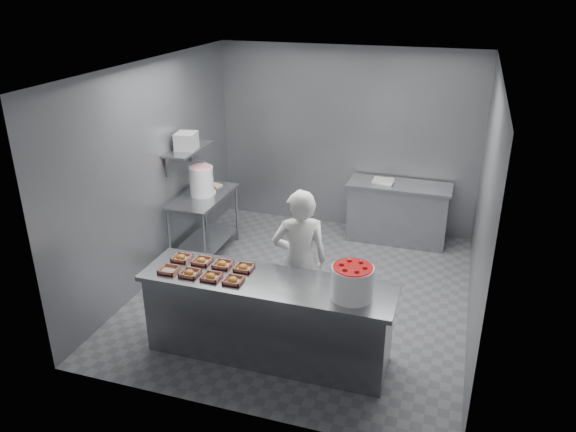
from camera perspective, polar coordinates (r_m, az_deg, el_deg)
The scene contains 24 objects.
floor at distance 7.22m, azimuth 1.62°, elevation -7.67°, with size 4.50×4.50×0.00m, color #4C4C51.
ceiling at distance 6.26m, azimuth 1.92°, elevation 14.89°, with size 4.50×4.50×0.00m, color white.
wall_back at distance 8.69m, azimuth 5.94°, elevation 7.71°, with size 4.00×0.04×2.80m, color slate.
wall_left at distance 7.38m, azimuth -13.36°, elevation 4.38°, with size 0.04×4.50×2.80m, color slate.
wall_right at distance 6.40m, azimuth 19.23°, elevation 0.73°, with size 0.04×4.50×2.80m, color slate.
service_counter at distance 5.89m, azimuth -2.08°, elevation -10.31°, with size 2.60×0.70×0.90m.
prep_table at distance 8.00m, azimuth -8.52°, elevation 0.04°, with size 0.60×1.20×0.90m.
back_counter at distance 8.54m, azimuth 11.08°, elevation 0.38°, with size 1.50×0.60×0.90m.
wall_shelf at distance 7.75m, azimuth -10.07°, elevation 6.71°, with size 0.35×0.90×0.03m, color slate.
tray_0 at distance 5.93m, azimuth -12.00°, elevation -5.36°, with size 0.19×0.18×0.04m.
tray_1 at distance 5.82m, azimuth -9.96°, elevation -5.71°, with size 0.19×0.18×0.06m.
tray_2 at distance 5.73m, azimuth -7.81°, elevation -6.10°, with size 0.19×0.18×0.06m.
tray_3 at distance 5.64m, azimuth -5.59°, elevation -6.50°, with size 0.19×0.18×0.06m.
tray_4 at distance 6.14m, azimuth -10.77°, elevation -4.17°, with size 0.19×0.18×0.06m.
tray_5 at distance 6.04m, azimuth -8.76°, elevation -4.51°, with size 0.19×0.18×0.06m.
tray_6 at distance 5.95m, azimuth -6.67°, elevation -4.86°, with size 0.19×0.18×0.06m.
tray_7 at distance 5.86m, azimuth -4.52°, elevation -5.22°, with size 0.19×0.18×0.06m.
worker at distance 6.14m, azimuth 1.20°, elevation -4.64°, with size 0.61×0.40×1.67m, color silver.
strawberry_tub at distance 5.32m, azimuth 6.55°, elevation -6.58°, with size 0.40×0.40×0.33m.
glaze_bucket at distance 7.82m, azimuth -8.78°, elevation 3.60°, with size 0.34×0.32×0.50m.
bucket_lid at distance 7.96m, azimuth -8.40°, elevation 2.41°, with size 0.30×0.30×0.02m, color white.
rag at distance 8.21m, azimuth -7.38°, elevation 3.12°, with size 0.15×0.13×0.02m, color #CCB28C.
appliance at distance 7.68m, azimuth -10.29°, elevation 7.52°, with size 0.26×0.30×0.22m, color gray.
paper_stack at distance 8.40m, azimuth 9.67°, elevation 3.54°, with size 0.30×0.22×0.05m, color silver.
Camera 1 is at (1.70, -5.96, 3.71)m, focal length 35.00 mm.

